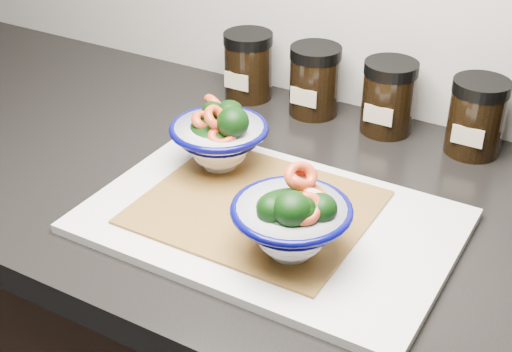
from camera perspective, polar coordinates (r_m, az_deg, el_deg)
The scene contains 9 objects.
countertop at distance 0.95m, azimuth 4.44°, elevation -3.06°, with size 3.50×0.60×0.04m, color black.
cutting_board at distance 0.89m, azimuth 1.16°, elevation -3.60°, with size 0.45×0.30×0.01m, color silver.
bamboo_mat at distance 0.90m, azimuth 0.00°, elevation -2.50°, with size 0.28×0.24×0.00m, color #A27530.
bowl_left at distance 0.97m, azimuth -2.90°, elevation 3.13°, with size 0.14×0.14×0.10m.
bowl_right at distance 0.80m, azimuth 2.94°, elevation -3.58°, with size 0.14×0.14×0.11m.
spice_jar_a at distance 1.20m, azimuth -0.63°, elevation 8.83°, with size 0.08×0.08×0.11m.
spice_jar_b at distance 1.15m, azimuth 4.71°, elevation 7.63°, with size 0.08×0.08×0.11m.
spice_jar_c at distance 1.11m, azimuth 10.55°, elevation 6.23°, with size 0.08×0.08×0.11m.
spice_jar_d at distance 1.08m, azimuth 17.23°, elevation 4.54°, with size 0.08×0.08×0.11m.
Camera 1 is at (0.33, 0.73, 1.42)m, focal length 50.00 mm.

